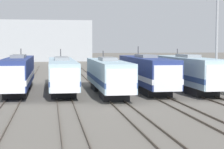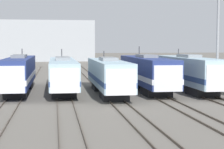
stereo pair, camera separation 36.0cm
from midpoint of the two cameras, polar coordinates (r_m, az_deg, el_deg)
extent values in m
plane|color=#666059|center=(34.82, 1.28, -4.42)|extent=(400.00, 400.00, 0.00)
cube|color=#4C4238|center=(34.58, -16.18, -4.55)|extent=(0.07, 120.00, 0.15)
cube|color=#4C4238|center=(34.42, -13.80, -4.54)|extent=(0.07, 120.00, 0.15)
cube|color=#4C4238|center=(34.29, -8.02, -4.48)|extent=(0.07, 120.00, 0.15)
cube|color=#4C4238|center=(34.33, -5.62, -4.45)|extent=(0.07, 120.00, 0.15)
cube|color=#4C4238|center=(34.69, 0.11, -4.33)|extent=(0.07, 120.00, 0.15)
cube|color=#4C4238|center=(34.94, 2.44, -4.27)|extent=(0.07, 120.00, 0.15)
cube|color=#4C4238|center=(35.76, 7.90, -4.11)|extent=(0.07, 120.00, 0.15)
cube|color=#4C4238|center=(36.20, 10.08, -4.03)|extent=(0.07, 120.00, 0.15)
cube|color=#4C4238|center=(37.45, 15.11, -3.83)|extent=(0.07, 120.00, 0.15)
cube|color=black|center=(39.95, -14.14, -2.71)|extent=(2.30, 3.77, 0.95)
cube|color=black|center=(48.42, -13.20, -1.42)|extent=(2.30, 3.77, 0.95)
cube|color=navy|center=(44.00, -13.67, 0.55)|extent=(2.70, 17.11, 3.00)
cube|color=silver|center=(44.05, -13.66, -0.23)|extent=(2.74, 17.15, 0.54)
cube|color=silver|center=(36.56, -14.67, -0.63)|extent=(2.49, 2.28, 2.55)
cube|color=black|center=(35.46, -14.86, 0.12)|extent=(2.11, 0.08, 0.71)
cube|color=slate|center=(43.92, -13.71, 2.74)|extent=(1.49, 4.28, 0.35)
cylinder|color=#38383D|center=(47.66, -13.33, 3.26)|extent=(0.12, 0.12, 0.99)
cube|color=#232326|center=(39.87, -7.10, -2.62)|extent=(2.52, 4.24, 0.95)
cube|color=#232326|center=(49.43, -7.43, -1.22)|extent=(2.52, 4.24, 0.95)
cube|color=#9EBCCC|center=(44.48, -7.31, 0.50)|extent=(2.97, 19.26, 2.70)
cube|color=navy|center=(44.52, -7.30, -0.20)|extent=(3.01, 19.30, 0.49)
cube|color=silver|center=(35.84, -6.95, -0.82)|extent=(2.73, 2.08, 2.30)
cube|color=black|center=(34.84, -6.91, -0.14)|extent=(2.32, 0.08, 0.64)
cube|color=gray|center=(44.40, -7.33, 2.46)|extent=(1.63, 4.81, 0.35)
cylinder|color=#38383D|center=(48.62, -7.46, 3.16)|extent=(0.12, 0.12, 1.22)
cube|color=#232326|center=(37.32, 0.58, -3.08)|extent=(2.53, 3.57, 0.95)
cube|color=#232326|center=(45.27, -1.09, -1.72)|extent=(2.53, 3.57, 0.95)
cube|color=#9EBCCC|center=(41.10, -0.34, 0.24)|extent=(2.98, 16.21, 2.76)
cube|color=navy|center=(41.15, -0.34, -0.53)|extent=(3.02, 16.25, 0.50)
cube|color=silver|center=(34.13, 1.41, -1.01)|extent=(2.74, 2.19, 2.35)
cube|color=black|center=(33.09, 1.72, -0.29)|extent=(2.33, 0.08, 0.66)
cube|color=gray|center=(41.01, -0.34, 2.40)|extent=(1.64, 4.05, 0.35)
cylinder|color=#38383D|center=(44.53, -1.01, 2.99)|extent=(0.12, 0.12, 0.99)
cube|color=black|center=(40.41, 6.96, -2.52)|extent=(2.63, 3.80, 0.95)
cube|color=black|center=(48.71, 4.21, -1.28)|extent=(2.63, 3.80, 0.95)
cube|color=navy|center=(44.37, 5.48, 0.68)|extent=(3.09, 17.26, 2.98)
cube|color=silver|center=(44.41, 5.47, -0.08)|extent=(3.13, 17.30, 0.54)
cube|color=silver|center=(37.19, 8.31, -0.45)|extent=(2.84, 2.48, 2.53)
cube|color=black|center=(36.04, 8.86, 0.27)|extent=(2.42, 0.08, 0.71)
cube|color=slate|center=(44.28, 5.49, 2.83)|extent=(1.70, 4.31, 0.35)
cylinder|color=#38383D|center=(47.96, 4.38, 3.53)|extent=(0.12, 0.12, 1.28)
cube|color=#232326|center=(41.28, 13.81, -2.47)|extent=(2.53, 3.70, 0.95)
cube|color=#232326|center=(49.11, 10.05, -1.29)|extent=(2.53, 3.70, 0.95)
cube|color=#9EBCCC|center=(44.99, 11.81, 0.68)|extent=(2.97, 16.82, 3.00)
cube|color=navy|center=(45.04, 11.79, -0.09)|extent=(3.01, 16.86, 0.54)
cube|color=silver|center=(38.01, 15.82, -0.45)|extent=(2.73, 1.82, 2.55)
cube|color=black|center=(37.21, 16.37, 0.30)|extent=(2.32, 0.08, 0.72)
cube|color=gray|center=(44.91, 11.84, 2.81)|extent=(1.63, 4.21, 0.35)
cylinder|color=#38383D|center=(48.38, 10.30, 3.32)|extent=(0.12, 0.12, 0.96)
cylinder|color=gray|center=(44.15, 16.04, 5.08)|extent=(0.29, 0.29, 11.92)
cube|color=#9EA3A8|center=(127.21, -12.69, 5.00)|extent=(43.25, 15.84, 13.07)
camera|label=1|loc=(0.18, -89.71, 0.02)|focal=60.00mm
camera|label=2|loc=(0.18, 90.29, -0.02)|focal=60.00mm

